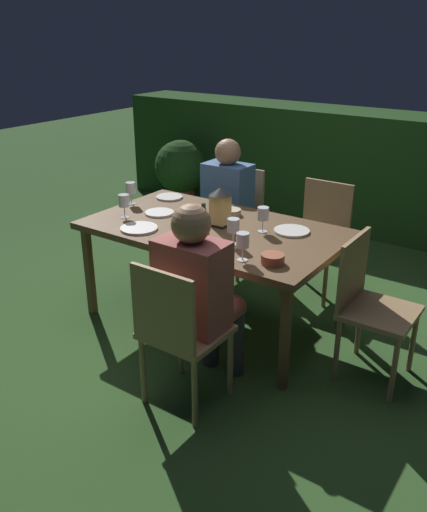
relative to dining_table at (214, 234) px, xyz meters
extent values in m
plane|color=#2D5123|center=(0.00, 0.00, -0.67)|extent=(16.00, 16.00, 0.00)
cube|color=brown|center=(0.00, 0.00, 0.03)|extent=(1.73, 1.00, 0.04)
cube|color=brown|center=(-0.79, -0.43, -0.33)|extent=(0.05, 0.05, 0.68)
cube|color=brown|center=(0.79, -0.43, -0.33)|extent=(0.05, 0.05, 0.68)
cube|color=brown|center=(-0.79, 0.43, -0.33)|extent=(0.05, 0.05, 0.68)
cube|color=brown|center=(0.79, 0.43, -0.33)|extent=(0.05, 0.05, 0.68)
cube|color=#9E7A51|center=(1.18, 0.00, -0.23)|extent=(0.40, 0.42, 0.03)
cube|color=#9E7A51|center=(1.00, 0.00, -0.01)|extent=(0.03, 0.40, 0.42)
cylinder|color=#9E7A51|center=(1.35, 0.18, -0.46)|extent=(0.03, 0.03, 0.42)
cylinder|color=#9E7A51|center=(1.35, -0.18, -0.46)|extent=(0.03, 0.03, 0.42)
cylinder|color=#9E7A51|center=(1.01, 0.18, -0.46)|extent=(0.03, 0.03, 0.42)
cylinder|color=#9E7A51|center=(1.01, -0.18, -0.46)|extent=(0.03, 0.03, 0.42)
cube|color=#9E7A51|center=(0.39, 0.82, -0.23)|extent=(0.42, 0.40, 0.03)
cube|color=#9E7A51|center=(0.39, 1.01, -0.01)|extent=(0.40, 0.03, 0.42)
cylinder|color=#9E7A51|center=(0.57, 0.65, -0.46)|extent=(0.03, 0.03, 0.42)
cylinder|color=#9E7A51|center=(0.21, 0.65, -0.46)|extent=(0.03, 0.03, 0.42)
cylinder|color=#9E7A51|center=(0.57, 0.99, -0.46)|extent=(0.03, 0.03, 0.42)
cylinder|color=#9E7A51|center=(0.21, 0.99, -0.46)|extent=(0.03, 0.03, 0.42)
cube|color=#9E7A51|center=(0.39, -0.82, -0.23)|extent=(0.42, 0.40, 0.03)
cube|color=#9E7A51|center=(0.39, -1.01, -0.01)|extent=(0.40, 0.02, 0.42)
cylinder|color=#9E7A51|center=(0.21, -0.65, -0.46)|extent=(0.03, 0.03, 0.42)
cylinder|color=#9E7A51|center=(0.57, -0.65, -0.46)|extent=(0.03, 0.03, 0.42)
cylinder|color=#9E7A51|center=(0.21, -0.99, -0.46)|extent=(0.03, 0.03, 0.42)
cylinder|color=#9E7A51|center=(0.57, -0.99, -0.46)|extent=(0.03, 0.03, 0.42)
cube|color=#9E4C47|center=(0.39, -0.76, 0.03)|extent=(0.38, 0.24, 0.50)
sphere|color=#997051|center=(0.39, -0.76, 0.37)|extent=(0.21, 0.21, 0.21)
cylinder|color=#9E4C47|center=(0.30, -0.62, -0.21)|extent=(0.13, 0.36, 0.13)
cylinder|color=#9E4C47|center=(0.48, -0.62, -0.21)|extent=(0.13, 0.36, 0.13)
cylinder|color=#333338|center=(0.30, -0.46, -0.44)|extent=(0.11, 0.11, 0.45)
cylinder|color=#333338|center=(0.48, -0.46, -0.44)|extent=(0.11, 0.11, 0.45)
cube|color=#9E7A51|center=(-0.39, 0.82, -0.23)|extent=(0.42, 0.40, 0.03)
cube|color=#9E7A51|center=(-0.39, 1.01, -0.01)|extent=(0.40, 0.03, 0.42)
cylinder|color=#9E7A51|center=(-0.21, 0.65, -0.46)|extent=(0.03, 0.03, 0.42)
cylinder|color=#9E7A51|center=(-0.57, 0.65, -0.46)|extent=(0.03, 0.03, 0.42)
cylinder|color=#9E7A51|center=(-0.21, 0.99, -0.46)|extent=(0.03, 0.03, 0.42)
cylinder|color=#9E7A51|center=(-0.57, 0.99, -0.46)|extent=(0.03, 0.03, 0.42)
cube|color=#426699|center=(-0.39, 0.76, 0.03)|extent=(0.38, 0.24, 0.50)
sphere|color=#997051|center=(-0.39, 0.76, 0.37)|extent=(0.21, 0.21, 0.21)
cylinder|color=#426699|center=(-0.30, 0.62, -0.21)|extent=(0.13, 0.36, 0.13)
cylinder|color=#426699|center=(-0.48, 0.62, -0.21)|extent=(0.13, 0.36, 0.13)
cylinder|color=#333338|center=(-0.30, 0.46, -0.44)|extent=(0.11, 0.11, 0.45)
cylinder|color=#333338|center=(-0.48, 0.46, -0.44)|extent=(0.11, 0.11, 0.45)
cube|color=black|center=(0.02, 0.05, 0.06)|extent=(0.12, 0.12, 0.01)
cube|color=#F9D17A|center=(0.02, 0.05, 0.17)|extent=(0.11, 0.11, 0.20)
cone|color=black|center=(0.02, 0.05, 0.29)|extent=(0.15, 0.15, 0.05)
cylinder|color=#144723|center=(0.18, -0.36, 0.15)|extent=(0.07, 0.07, 0.20)
cylinder|color=#144723|center=(0.18, -0.36, 0.30)|extent=(0.03, 0.03, 0.09)
cylinder|color=silver|center=(0.32, 0.11, 0.05)|extent=(0.06, 0.06, 0.00)
cylinder|color=silver|center=(0.32, 0.11, 0.10)|extent=(0.01, 0.01, 0.08)
cylinder|color=silver|center=(0.32, 0.11, 0.18)|extent=(0.08, 0.08, 0.08)
cylinder|color=maroon|center=(0.32, 0.11, 0.15)|extent=(0.07, 0.07, 0.03)
cylinder|color=silver|center=(0.46, -0.37, 0.05)|extent=(0.06, 0.06, 0.00)
cylinder|color=silver|center=(0.46, -0.37, 0.10)|extent=(0.01, 0.01, 0.08)
cylinder|color=silver|center=(0.46, -0.37, 0.18)|extent=(0.08, 0.08, 0.08)
cylinder|color=maroon|center=(0.46, -0.37, 0.15)|extent=(0.07, 0.07, 0.03)
cylinder|color=silver|center=(-0.80, 0.06, 0.05)|extent=(0.06, 0.06, 0.00)
cylinder|color=silver|center=(-0.80, 0.06, 0.10)|extent=(0.01, 0.01, 0.08)
cylinder|color=silver|center=(-0.80, 0.06, 0.18)|extent=(0.08, 0.08, 0.08)
cylinder|color=maroon|center=(-0.80, 0.06, 0.15)|extent=(0.07, 0.07, 0.03)
cylinder|color=silver|center=(-0.62, -0.21, 0.05)|extent=(0.06, 0.06, 0.00)
cylinder|color=silver|center=(-0.62, -0.21, 0.10)|extent=(0.01, 0.01, 0.08)
cylinder|color=silver|center=(-0.62, -0.21, 0.18)|extent=(0.08, 0.08, 0.08)
cylinder|color=maroon|center=(-0.62, -0.21, 0.15)|extent=(0.07, 0.07, 0.03)
cylinder|color=silver|center=(0.28, -0.19, 0.05)|extent=(0.06, 0.06, 0.00)
cylinder|color=silver|center=(0.28, -0.19, 0.10)|extent=(0.01, 0.01, 0.08)
cylinder|color=silver|center=(0.28, -0.19, 0.18)|extent=(0.08, 0.08, 0.08)
cylinder|color=maroon|center=(0.28, -0.19, 0.15)|extent=(0.07, 0.07, 0.03)
cylinder|color=white|center=(-0.48, 0.00, 0.06)|extent=(0.21, 0.21, 0.01)
cylinder|color=silver|center=(0.48, 0.21, 0.06)|extent=(0.24, 0.24, 0.01)
cylinder|color=white|center=(-0.38, -0.33, 0.06)|extent=(0.25, 0.25, 0.01)
cylinder|color=silver|center=(-0.66, 0.34, 0.06)|extent=(0.21, 0.21, 0.01)
cylinder|color=#BCAD8E|center=(-0.03, 0.28, 0.07)|extent=(0.13, 0.13, 0.04)
cylinder|color=#424C1E|center=(-0.03, 0.28, 0.08)|extent=(0.11, 0.11, 0.01)
cylinder|color=#9E5138|center=(0.63, -0.31, 0.08)|extent=(0.14, 0.14, 0.06)
cylinder|color=tan|center=(0.63, -0.31, 0.09)|extent=(0.12, 0.12, 0.02)
cylinder|color=#9E5138|center=(-0.08, -0.24, 0.07)|extent=(0.15, 0.15, 0.04)
cylinder|color=#477533|center=(-0.08, -0.24, 0.08)|extent=(0.13, 0.13, 0.01)
cylinder|color=#9E5138|center=(-0.27, 0.15, 0.08)|extent=(0.17, 0.17, 0.05)
cylinder|color=beige|center=(-0.27, 0.15, 0.08)|extent=(0.14, 0.14, 0.01)
cube|color=#1E4219|center=(0.00, 2.52, -0.07)|extent=(5.48, 0.64, 1.19)
cylinder|color=brown|center=(-1.74, 1.85, -0.53)|extent=(0.31, 0.31, 0.27)
sphere|color=#1E4219|center=(-1.74, 1.85, -0.15)|extent=(0.58, 0.58, 0.58)
camera|label=1|loc=(1.98, -2.84, 1.32)|focal=38.22mm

